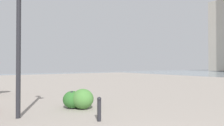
# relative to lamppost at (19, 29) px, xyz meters

# --- Properties ---
(lamppost) EXTENTS (0.98, 0.28, 4.35)m
(lamppost) POSITION_rel_lamppost_xyz_m (0.00, 0.00, 0.00)
(lamppost) COLOR #232328
(lamppost) RESTS_ON ground
(bollard_near) EXTENTS (0.13, 0.13, 0.73)m
(bollard_near) POSITION_rel_lamppost_xyz_m (-1.75, -1.97, -2.48)
(bollard_near) COLOR #232328
(bollard_near) RESTS_ON ground
(bollard_mid) EXTENTS (0.13, 0.13, 0.68)m
(bollard_mid) POSITION_rel_lamppost_xyz_m (0.27, -1.93, -2.51)
(bollard_mid) COLOR #232328
(bollard_mid) RESTS_ON ground
(shrub_low) EXTENTS (0.72, 0.65, 0.61)m
(shrub_low) POSITION_rel_lamppost_xyz_m (0.38, -2.23, -2.56)
(shrub_low) COLOR #387533
(shrub_low) RESTS_ON ground
(shrub_round) EXTENTS (0.91, 0.82, 0.77)m
(shrub_round) POSITION_rel_lamppost_xyz_m (0.03, -2.28, -2.48)
(shrub_round) COLOR #477F38
(shrub_round) RESTS_ON ground
(shrub_wide) EXTENTS (0.79, 0.71, 0.67)m
(shrub_wide) POSITION_rel_lamppost_xyz_m (0.37, -1.98, -2.53)
(shrub_wide) COLOR #2D6628
(shrub_wide) RESTS_ON ground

